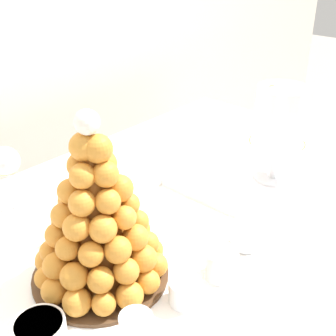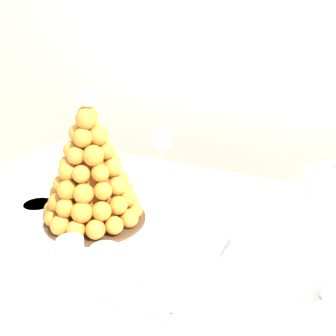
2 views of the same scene
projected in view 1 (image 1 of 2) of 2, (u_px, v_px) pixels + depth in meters
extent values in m
cylinder|color=brown|center=(205.00, 197.00, 1.87)|extent=(0.04, 0.04, 0.75)
cube|color=brown|center=(173.00, 235.00, 1.00)|extent=(1.48, 0.94, 0.02)
cube|color=white|center=(173.00, 231.00, 1.00)|extent=(1.54, 1.00, 0.00)
cube|color=white|center=(53.00, 216.00, 1.38)|extent=(1.54, 0.01, 0.37)
cube|color=white|center=(312.00, 178.00, 1.59)|extent=(0.01, 1.00, 0.37)
cube|color=white|center=(135.00, 275.00, 0.86)|extent=(0.58, 0.39, 0.01)
cube|color=white|center=(216.00, 323.00, 0.74)|extent=(0.58, 0.01, 0.02)
cube|color=white|center=(72.00, 230.00, 0.97)|extent=(0.58, 0.01, 0.02)
cube|color=white|center=(222.00, 208.00, 1.05)|extent=(0.01, 0.39, 0.02)
cylinder|color=white|center=(135.00, 273.00, 0.86)|extent=(0.36, 0.36, 0.00)
cylinder|color=#4C331E|center=(103.00, 275.00, 0.85)|extent=(0.26, 0.26, 0.01)
cone|color=#B66D25|center=(97.00, 212.00, 0.78)|extent=(0.18, 0.18, 0.28)
sphere|color=orange|center=(140.00, 239.00, 0.90)|extent=(0.05, 0.05, 0.05)
sphere|color=orange|center=(122.00, 232.00, 0.92)|extent=(0.04, 0.04, 0.04)
sphere|color=orange|center=(100.00, 232.00, 0.93)|extent=(0.04, 0.04, 0.04)
sphere|color=orange|center=(78.00, 236.00, 0.91)|extent=(0.05, 0.05, 0.05)
sphere|color=orange|center=(60.00, 246.00, 0.88)|extent=(0.05, 0.05, 0.05)
sphere|color=orange|center=(48.00, 261.00, 0.84)|extent=(0.05, 0.05, 0.05)
sphere|color=orange|center=(46.00, 278.00, 0.80)|extent=(0.04, 0.04, 0.04)
sphere|color=orange|center=(56.00, 292.00, 0.77)|extent=(0.05, 0.05, 0.05)
sphere|color=orange|center=(77.00, 302.00, 0.75)|extent=(0.05, 0.05, 0.05)
sphere|color=orange|center=(104.00, 304.00, 0.75)|extent=(0.04, 0.04, 0.04)
sphere|color=orange|center=(130.00, 296.00, 0.76)|extent=(0.05, 0.05, 0.05)
sphere|color=orange|center=(148.00, 282.00, 0.79)|extent=(0.04, 0.04, 0.04)
sphere|color=orange|center=(156.00, 265.00, 0.83)|extent=(0.05, 0.05, 0.05)
sphere|color=orange|center=(152.00, 250.00, 0.87)|extent=(0.04, 0.04, 0.04)
sphere|color=orange|center=(122.00, 221.00, 0.89)|extent=(0.05, 0.05, 0.05)
sphere|color=orange|center=(100.00, 220.00, 0.89)|extent=(0.04, 0.04, 0.04)
sphere|color=orange|center=(78.00, 225.00, 0.88)|extent=(0.05, 0.05, 0.05)
sphere|color=orange|center=(60.00, 237.00, 0.85)|extent=(0.05, 0.05, 0.05)
sphere|color=orange|center=(52.00, 251.00, 0.80)|extent=(0.05, 0.05, 0.05)
sphere|color=orange|center=(56.00, 266.00, 0.77)|extent=(0.05, 0.05, 0.05)
sphere|color=orange|center=(74.00, 276.00, 0.74)|extent=(0.05, 0.05, 0.05)
sphere|color=orange|center=(101.00, 280.00, 0.74)|extent=(0.05, 0.05, 0.05)
sphere|color=orange|center=(126.00, 271.00, 0.75)|extent=(0.05, 0.05, 0.05)
sphere|color=orange|center=(143.00, 258.00, 0.79)|extent=(0.05, 0.05, 0.05)
sphere|color=orange|center=(147.00, 243.00, 0.83)|extent=(0.05, 0.05, 0.05)
sphere|color=orange|center=(139.00, 229.00, 0.86)|extent=(0.05, 0.05, 0.05)
sphere|color=orange|center=(105.00, 206.00, 0.86)|extent=(0.04, 0.04, 0.04)
sphere|color=orange|center=(82.00, 210.00, 0.85)|extent=(0.05, 0.05, 0.05)
sphere|color=orange|center=(64.00, 221.00, 0.82)|extent=(0.05, 0.05, 0.05)
sphere|color=orange|center=(57.00, 235.00, 0.78)|extent=(0.05, 0.05, 0.05)
sphere|color=orange|center=(67.00, 248.00, 0.74)|extent=(0.04, 0.04, 0.04)
sphere|color=orange|center=(91.00, 254.00, 0.73)|extent=(0.04, 0.04, 0.04)
sphere|color=orange|center=(118.00, 250.00, 0.74)|extent=(0.05, 0.05, 0.05)
sphere|color=orange|center=(135.00, 237.00, 0.78)|extent=(0.05, 0.05, 0.05)
sphere|color=orange|center=(138.00, 221.00, 0.81)|extent=(0.04, 0.04, 0.04)
sphere|color=orange|center=(126.00, 211.00, 0.85)|extent=(0.05, 0.05, 0.05)
sphere|color=orange|center=(91.00, 193.00, 0.82)|extent=(0.05, 0.05, 0.05)
sphere|color=orange|center=(70.00, 201.00, 0.80)|extent=(0.05, 0.05, 0.05)
sphere|color=orange|center=(64.00, 215.00, 0.76)|extent=(0.05, 0.05, 0.05)
sphere|color=orange|center=(77.00, 227.00, 0.73)|extent=(0.05, 0.05, 0.05)
sphere|color=orange|center=(103.00, 229.00, 0.73)|extent=(0.05, 0.05, 0.05)
sphere|color=orange|center=(125.00, 218.00, 0.75)|extent=(0.04, 0.04, 0.04)
sphere|color=orange|center=(128.00, 204.00, 0.79)|extent=(0.04, 0.04, 0.04)
sphere|color=orange|center=(114.00, 195.00, 0.82)|extent=(0.05, 0.05, 0.05)
sphere|color=orange|center=(83.00, 181.00, 0.79)|extent=(0.04, 0.04, 0.04)
sphere|color=orange|center=(70.00, 191.00, 0.75)|extent=(0.04, 0.04, 0.04)
sphere|color=orange|center=(82.00, 203.00, 0.72)|extent=(0.05, 0.05, 0.05)
sphere|color=orange|center=(108.00, 202.00, 0.73)|extent=(0.04, 0.04, 0.04)
sphere|color=orange|center=(120.00, 188.00, 0.76)|extent=(0.05, 0.05, 0.05)
sphere|color=orange|center=(107.00, 179.00, 0.79)|extent=(0.04, 0.04, 0.04)
sphere|color=orange|center=(81.00, 166.00, 0.75)|extent=(0.05, 0.05, 0.05)
sphere|color=orange|center=(82.00, 176.00, 0.72)|extent=(0.04, 0.04, 0.04)
sphere|color=orange|center=(106.00, 174.00, 0.73)|extent=(0.05, 0.05, 0.05)
sphere|color=orange|center=(103.00, 163.00, 0.76)|extent=(0.05, 0.05, 0.05)
sphere|color=orange|center=(84.00, 147.00, 0.72)|extent=(0.05, 0.05, 0.05)
sphere|color=orange|center=(98.00, 149.00, 0.72)|extent=(0.05, 0.05, 0.05)
sphere|color=white|center=(89.00, 123.00, 0.70)|extent=(0.04, 0.04, 0.04)
cylinder|color=silver|center=(136.00, 331.00, 0.70)|extent=(0.05, 0.05, 0.06)
cylinder|color=#8C603D|center=(136.00, 328.00, 0.69)|extent=(0.05, 0.05, 0.02)
sphere|color=brown|center=(137.00, 318.00, 0.69)|extent=(0.02, 0.02, 0.02)
cylinder|color=silver|center=(185.00, 291.00, 0.78)|extent=(0.06, 0.06, 0.05)
cylinder|color=brown|center=(185.00, 297.00, 0.79)|extent=(0.05, 0.05, 0.02)
cylinder|color=#8C603D|center=(185.00, 290.00, 0.78)|extent=(0.05, 0.05, 0.01)
sphere|color=brown|center=(188.00, 285.00, 0.77)|extent=(0.02, 0.02, 0.02)
cylinder|color=silver|center=(221.00, 264.00, 0.84)|extent=(0.06, 0.06, 0.06)
cylinder|color=brown|center=(221.00, 270.00, 0.85)|extent=(0.06, 0.06, 0.02)
cylinder|color=#8C603D|center=(221.00, 262.00, 0.84)|extent=(0.06, 0.06, 0.02)
sphere|color=brown|center=(223.00, 259.00, 0.82)|extent=(0.02, 0.02, 0.02)
cylinder|color=silver|center=(246.00, 235.00, 0.92)|extent=(0.06, 0.06, 0.05)
cylinder|color=brown|center=(245.00, 241.00, 0.93)|extent=(0.05, 0.05, 0.02)
cylinder|color=#8C603D|center=(246.00, 233.00, 0.92)|extent=(0.05, 0.05, 0.02)
sphere|color=brown|center=(252.00, 229.00, 0.91)|extent=(0.02, 0.02, 0.02)
cylinder|color=white|center=(39.00, 329.00, 0.72)|extent=(0.09, 0.09, 0.03)
cylinder|color=#F2CC59|center=(38.00, 324.00, 0.71)|extent=(0.08, 0.08, 0.00)
cylinder|color=white|center=(272.00, 178.00, 1.20)|extent=(0.10, 0.10, 0.01)
cylinder|color=white|center=(274.00, 164.00, 1.18)|extent=(0.02, 0.02, 0.08)
cylinder|color=white|center=(280.00, 120.00, 1.12)|extent=(0.13, 0.13, 0.18)
cylinder|color=yellow|center=(280.00, 142.00, 1.18)|extent=(0.06, 0.05, 0.05)
cylinder|color=#D199D8|center=(271.00, 145.00, 1.16)|extent=(0.06, 0.05, 0.06)
cylinder|color=pink|center=(281.00, 149.00, 1.14)|extent=(0.05, 0.05, 0.05)
cylinder|color=#72B2E0|center=(278.00, 136.00, 1.16)|extent=(0.06, 0.04, 0.06)
cylinder|color=#F9A54C|center=(269.00, 140.00, 1.14)|extent=(0.06, 0.05, 0.06)
cylinder|color=#F9A54C|center=(283.00, 141.00, 1.13)|extent=(0.06, 0.05, 0.05)
cylinder|color=pink|center=(275.00, 130.00, 1.14)|extent=(0.06, 0.05, 0.04)
cylinder|color=brown|center=(278.00, 135.00, 1.12)|extent=(0.05, 0.05, 0.05)
cylinder|color=#D199D8|center=(285.00, 132.00, 1.13)|extent=(0.07, 0.05, 0.06)
cylinder|color=yellow|center=(272.00, 123.00, 1.13)|extent=(0.05, 0.05, 0.04)
cylinder|color=brown|center=(278.00, 127.00, 1.11)|extent=(0.05, 0.05, 0.04)
cylinder|color=#72B2E0|center=(284.00, 125.00, 1.12)|extent=(0.05, 0.04, 0.04)
cylinder|color=yellow|center=(281.00, 121.00, 1.14)|extent=(0.05, 0.05, 0.04)
cylinder|color=#F9A54C|center=(269.00, 117.00, 1.12)|extent=(0.06, 0.05, 0.04)
cylinder|color=brown|center=(283.00, 120.00, 1.10)|extent=(0.05, 0.05, 0.05)
cylinder|color=yellow|center=(292.00, 116.00, 1.12)|extent=(0.06, 0.05, 0.05)
cylinder|color=#F9A54C|center=(275.00, 112.00, 1.14)|extent=(0.05, 0.05, 0.04)
cylinder|color=brown|center=(275.00, 113.00, 1.08)|extent=(0.06, 0.05, 0.06)
cylinder|color=#D199D8|center=(292.00, 113.00, 1.08)|extent=(0.05, 0.05, 0.03)
cylinder|color=#E54C47|center=(285.00, 107.00, 1.12)|extent=(0.06, 0.05, 0.05)
cylinder|color=#E54C47|center=(275.00, 106.00, 1.13)|extent=(0.05, 0.05, 0.05)
cylinder|color=brown|center=(281.00, 104.00, 1.08)|extent=(0.05, 0.05, 0.05)
cylinder|color=#9ED860|center=(289.00, 102.00, 1.10)|extent=(0.06, 0.05, 0.05)
cylinder|color=#E54C47|center=(282.00, 99.00, 1.11)|extent=(0.05, 0.05, 0.05)
cylinder|color=#72B2E0|center=(274.00, 100.00, 1.10)|extent=(0.07, 0.05, 0.07)
cylinder|color=#F9A54C|center=(288.00, 95.00, 1.07)|extent=(0.05, 0.05, 0.03)
cylinder|color=#9ED860|center=(288.00, 92.00, 1.10)|extent=(0.05, 0.05, 0.04)
cylinder|color=brown|center=(275.00, 93.00, 1.09)|extent=(0.05, 0.05, 0.04)
cylinder|color=white|center=(277.00, 143.00, 1.40)|extent=(0.18, 0.18, 0.01)
torus|color=gold|center=(277.00, 142.00, 1.40)|extent=(0.18, 0.18, 0.00)
cylinder|color=yellow|center=(278.00, 137.00, 1.39)|extent=(0.11, 0.11, 0.04)
sphere|color=#A51923|center=(279.00, 127.00, 1.40)|extent=(0.01, 0.01, 0.01)
sphere|color=#A51923|center=(272.00, 130.00, 1.38)|extent=(0.01, 0.01, 0.01)
sphere|color=#A51923|center=(284.00, 131.00, 1.37)|extent=(0.01, 0.01, 0.01)
cylinder|color=silver|center=(15.00, 209.00, 1.07)|extent=(0.06, 0.06, 0.00)
cylinder|color=silver|center=(11.00, 191.00, 1.04)|extent=(0.01, 0.01, 0.10)
sphere|color=silver|center=(5.00, 161.00, 1.01)|extent=(0.07, 0.07, 0.07)
cylinder|color=#EAE08C|center=(6.00, 165.00, 1.01)|extent=(0.05, 0.05, 0.03)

